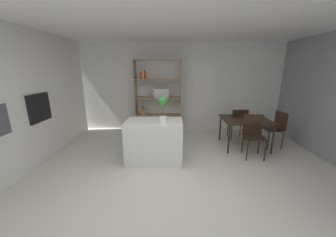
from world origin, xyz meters
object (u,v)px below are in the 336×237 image
at_px(kitchen_island, 154,141).
at_px(potted_plant_on_island, 163,107).
at_px(dining_chair_window_side, 276,126).
at_px(open_bookshelf, 158,96).
at_px(dining_table, 245,122).
at_px(built_in_oven, 39,108).
at_px(dining_chair_far, 238,121).
at_px(dining_chair_near, 253,132).

relative_size(kitchen_island, potted_plant_on_island, 2.25).
bearing_deg(potted_plant_on_island, dining_chair_window_side, 18.17).
height_order(open_bookshelf, dining_table, open_bookshelf).
relative_size(built_in_oven, dining_chair_far, 0.71).
bearing_deg(open_bookshelf, dining_table, -25.29).
bearing_deg(dining_chair_near, dining_chair_window_side, 37.73).
distance_m(dining_chair_near, dining_chair_window_side, 0.93).
distance_m(dining_table, dining_chair_window_side, 0.78).
relative_size(built_in_oven, dining_table, 0.55).
distance_m(potted_plant_on_island, dining_chair_far, 2.55).
distance_m(built_in_oven, potted_plant_on_island, 2.52).
xyz_separation_m(built_in_oven, dining_table, (4.53, 0.89, -0.51)).
relative_size(built_in_oven, open_bookshelf, 0.28).
height_order(dining_chair_far, dining_chair_window_side, dining_chair_window_side).
relative_size(kitchen_island, dining_chair_far, 1.35).
distance_m(potted_plant_on_island, open_bookshelf, 1.99).
relative_size(kitchen_island, dining_chair_window_side, 1.30).
bearing_deg(dining_chair_window_side, dining_chair_far, -130.96).
height_order(built_in_oven, dining_table, built_in_oven).
xyz_separation_m(kitchen_island, potted_plant_on_island, (0.19, -0.11, 0.76)).
relative_size(potted_plant_on_island, dining_table, 0.47).
bearing_deg(dining_chair_near, dining_chair_far, 93.95).
bearing_deg(kitchen_island, dining_chair_far, 30.75).
distance_m(kitchen_island, potted_plant_on_island, 0.79).
bearing_deg(kitchen_island, open_bookshelf, 92.10).
bearing_deg(kitchen_island, dining_chair_window_side, 15.14).
distance_m(open_bookshelf, dining_chair_far, 2.42).
bearing_deg(dining_table, built_in_oven, -168.94).
bearing_deg(open_bookshelf, dining_chair_near, -34.74).
height_order(kitchen_island, dining_chair_far, kitchen_island).
distance_m(kitchen_island, dining_chair_far, 2.57).
height_order(dining_table, dining_chair_far, dining_chair_far).
bearing_deg(built_in_oven, dining_chair_near, 4.78).
height_order(dining_chair_far, dining_chair_near, dining_chair_near).
bearing_deg(potted_plant_on_island, open_bookshelf, 97.48).
relative_size(built_in_oven, dining_chair_window_side, 0.68).
xyz_separation_m(kitchen_island, dining_chair_near, (2.21, 0.29, 0.12)).
bearing_deg(open_bookshelf, kitchen_island, -87.90).
height_order(potted_plant_on_island, dining_chair_near, potted_plant_on_island).
xyz_separation_m(potted_plant_on_island, dining_chair_near, (2.02, 0.40, -0.64)).
xyz_separation_m(open_bookshelf, dining_chair_far, (2.27, -0.55, -0.62)).
relative_size(dining_chair_far, dining_chair_window_side, 0.96).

